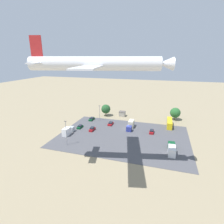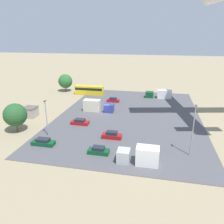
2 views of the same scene
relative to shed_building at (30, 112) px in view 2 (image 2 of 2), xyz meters
name	(u,v)px [view 2 (image 2 of 2)]	position (x,y,z in m)	size (l,w,h in m)	color
ground_plane	(104,114)	(-6.74, 19.60, -1.44)	(400.00, 400.00, 0.00)	gray
parking_lot_surface	(129,115)	(-6.74, 26.96, -1.40)	(56.10, 39.03, 0.08)	#4C4C51
shed_building	(30,112)	(0.00, 0.00, 0.00)	(3.63, 3.52, 2.86)	#9E998E
bus	(89,90)	(-26.62, 8.83, 0.44)	(2.45, 11.03, 3.33)	gold
parked_car_0	(80,122)	(2.40, 15.39, -0.77)	(1.99, 4.57, 1.41)	maroon
parked_car_1	(112,135)	(8.63, 25.10, -0.68)	(1.74, 4.36, 1.64)	maroon
parked_car_2	(43,142)	(14.60, 11.71, -0.76)	(1.90, 4.79, 1.44)	#0C4723
parked_car_3	(113,100)	(-18.76, 19.80, -0.72)	(1.87, 4.22, 1.53)	maroon
parked_car_4	(99,151)	(15.62, 23.94, -0.75)	(1.76, 4.09, 1.45)	#0C4723
parked_truck_0	(141,156)	(17.46, 32.15, 0.17)	(2.43, 7.36, 3.35)	#ADB2B7
parked_truck_1	(160,94)	(-27.14, 35.53, 0.01)	(2.51, 9.27, 2.99)	#0C4723
parked_truck_2	(97,106)	(-8.32, 16.92, 0.22)	(2.39, 9.09, 3.44)	navy
tree_near_shed	(65,81)	(-29.58, -2.07, 2.72)	(5.59, 5.59, 6.96)	brown
tree_apron_mid	(15,115)	(9.48, 2.21, 2.74)	(5.39, 5.39, 6.88)	brown
light_pole_lot_centre	(46,117)	(10.27, 10.60, 3.23)	(0.90, 0.28, 8.32)	gray
light_pole_lot_edge	(193,129)	(12.61, 41.18, 4.10)	(0.90, 0.28, 10.04)	gray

